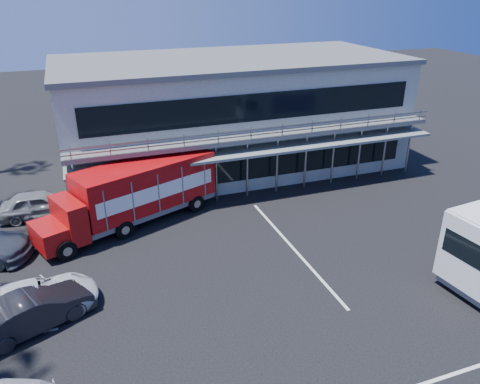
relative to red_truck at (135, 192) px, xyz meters
name	(u,v)px	position (x,y,z in m)	size (l,w,h in m)	color
ground	(281,292)	(4.62, -8.25, -1.79)	(120.00, 120.00, 0.00)	black
building	(232,112)	(7.62, 6.69, 1.87)	(22.40, 12.00, 7.30)	gray
red_truck	(135,192)	(0.00, 0.00, 0.00)	(9.81, 5.69, 3.26)	maroon
parked_car_b	(33,311)	(-4.88, -7.05, -1.08)	(1.51, 4.33, 1.43)	black
parked_car_c	(34,299)	(-4.88, -6.20, -1.13)	(2.18, 4.73, 1.31)	silver
parked_car_e	(40,204)	(-4.88, 2.46, -1.04)	(1.76, 4.38, 1.49)	gray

